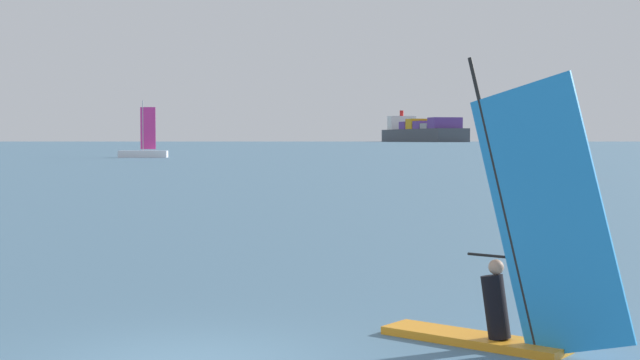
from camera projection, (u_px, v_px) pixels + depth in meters
name	position (u px, v px, depth m)	size (l,w,h in m)	color
windsurfer	(511.00, 277.00, 12.42)	(3.67, 1.57, 4.22)	orange
cargo_ship	(423.00, 132.00, 885.07)	(115.27, 147.68, 33.32)	#3F444C
channel_buoy	(579.00, 168.00, 65.20)	(1.39, 1.39, 1.91)	red
small_sailboat	(143.00, 152.00, 140.47)	(7.92, 4.79, 9.06)	white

